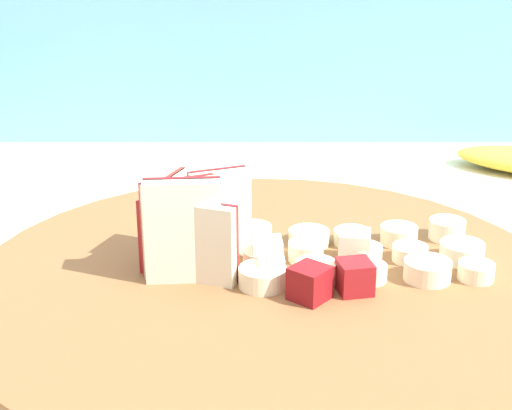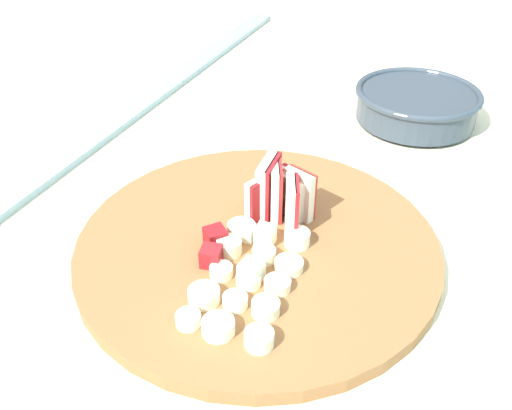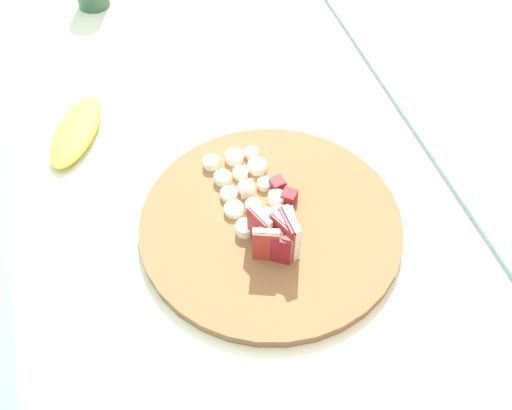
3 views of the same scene
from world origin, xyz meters
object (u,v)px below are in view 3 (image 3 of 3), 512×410
object	(u,v)px
apple_wedge_fan	(278,237)
banana_peel	(76,131)
apple_dice_pile	(271,198)
banana_slice_rows	(248,189)
cutting_board	(271,224)

from	to	relation	value
apple_wedge_fan	banana_peel	distance (m)	0.41
apple_dice_pile	banana_slice_rows	world-z (taller)	apple_dice_pile
cutting_board	banana_peel	world-z (taller)	banana_peel
cutting_board	banana_slice_rows	world-z (taller)	banana_slice_rows
apple_wedge_fan	apple_dice_pile	world-z (taller)	apple_wedge_fan
apple_wedge_fan	banana_slice_rows	bearing A→B (deg)	5.33
apple_wedge_fan	apple_dice_pile	xyz separation A→B (m)	(0.08, -0.02, -0.02)
cutting_board	apple_wedge_fan	distance (m)	0.06
cutting_board	banana_slice_rows	size ratio (longest dim) A/B	2.28
apple_dice_pile	banana_peel	distance (m)	0.36
banana_peel	cutting_board	bearing A→B (deg)	-137.22
cutting_board	apple_dice_pile	xyz separation A→B (m)	(0.03, -0.01, 0.02)
apple_dice_pile	cutting_board	bearing A→B (deg)	162.26
cutting_board	banana_peel	xyz separation A→B (m)	(0.27, 0.25, 0.00)
cutting_board	apple_dice_pile	bearing A→B (deg)	-17.74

